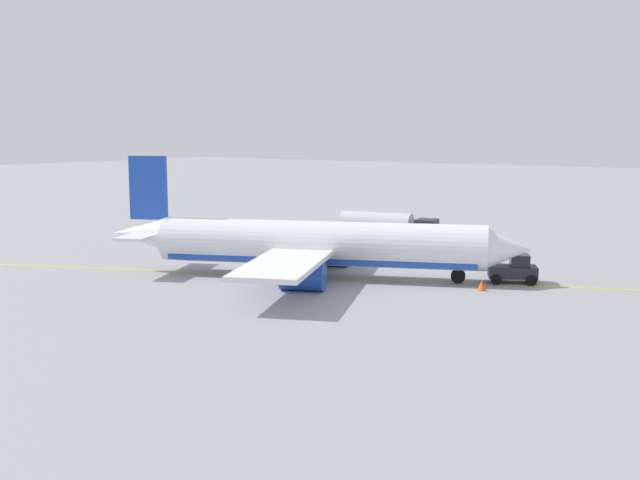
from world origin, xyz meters
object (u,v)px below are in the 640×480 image
pushback_tug (514,270)px  safety_cone_nose (482,286)px  refueling_worker (333,237)px  fuel_tanker (386,226)px  airplane (313,245)px

pushback_tug → safety_cone_nose: (-0.89, -4.10, -0.64)m
pushback_tug → safety_cone_nose: pushback_tug is taller
refueling_worker → fuel_tanker: bearing=50.1°
fuel_tanker → refueling_worker: fuel_tanker is taller
refueling_worker → safety_cone_nose: refueling_worker is taller
airplane → fuel_tanker: 20.20m
airplane → safety_cone_nose: size_ratio=44.02×
pushback_tug → airplane: bearing=-153.7°
airplane → fuel_tanker: airplane is taller
refueling_worker → safety_cone_nose: bearing=-30.6°
airplane → refueling_worker: (-8.24, 15.32, -1.76)m
refueling_worker → airplane: bearing=-61.7°
safety_cone_nose → pushback_tug: bearing=77.8°
fuel_tanker → airplane: bearing=-76.8°
pushback_tug → fuel_tanker: bearing=145.4°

